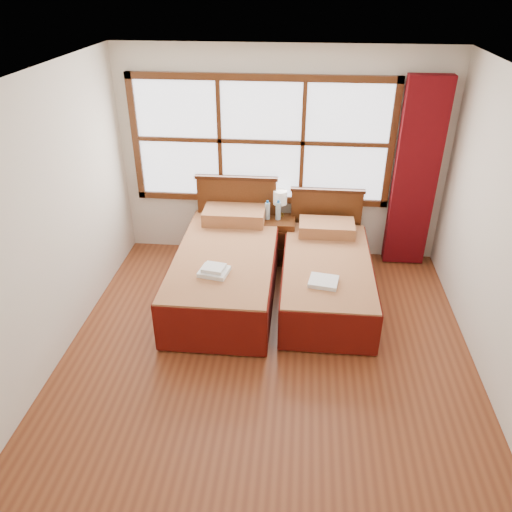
# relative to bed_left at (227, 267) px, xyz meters

# --- Properties ---
(floor) EXTENTS (4.50, 4.50, 0.00)m
(floor) POSITION_rel_bed_left_xyz_m (0.55, -1.20, -0.33)
(floor) COLOR brown
(floor) RESTS_ON ground
(ceiling) EXTENTS (4.50, 4.50, 0.00)m
(ceiling) POSITION_rel_bed_left_xyz_m (0.55, -1.20, 2.27)
(ceiling) COLOR white
(ceiling) RESTS_ON wall_back
(wall_back) EXTENTS (4.00, 0.00, 4.00)m
(wall_back) POSITION_rel_bed_left_xyz_m (0.55, 1.05, 0.97)
(wall_back) COLOR silver
(wall_back) RESTS_ON floor
(wall_left) EXTENTS (0.00, 4.50, 4.50)m
(wall_left) POSITION_rel_bed_left_xyz_m (-1.45, -1.20, 0.97)
(wall_left) COLOR silver
(wall_left) RESTS_ON floor
(window) EXTENTS (3.16, 0.06, 1.56)m
(window) POSITION_rel_bed_left_xyz_m (0.30, 1.02, 1.17)
(window) COLOR white
(window) RESTS_ON wall_back
(curtain) EXTENTS (0.50, 0.16, 2.30)m
(curtain) POSITION_rel_bed_left_xyz_m (2.15, 0.91, 0.84)
(curtain) COLOR #62090E
(curtain) RESTS_ON wall_back
(bed_left) EXTENTS (1.10, 2.14, 1.07)m
(bed_left) POSITION_rel_bed_left_xyz_m (0.00, 0.00, 0.00)
(bed_left) COLOR #391A0C
(bed_left) RESTS_ON floor
(bed_right) EXTENTS (0.98, 2.00, 0.95)m
(bed_right) POSITION_rel_bed_left_xyz_m (1.14, 0.00, -0.04)
(bed_right) COLOR #391A0C
(bed_right) RESTS_ON floor
(nightstand) EXTENTS (0.43, 0.43, 0.58)m
(nightstand) POSITION_rel_bed_left_xyz_m (0.53, 0.80, -0.04)
(nightstand) COLOR #512811
(nightstand) RESTS_ON floor
(towels_left) EXTENTS (0.33, 0.30, 0.09)m
(towels_left) POSITION_rel_bed_left_xyz_m (-0.05, -0.53, 0.28)
(towels_left) COLOR white
(towels_left) RESTS_ON bed_left
(towels_right) EXTENTS (0.33, 0.30, 0.05)m
(towels_right) POSITION_rel_bed_left_xyz_m (1.08, -0.51, 0.20)
(towels_right) COLOR white
(towels_right) RESTS_ON bed_right
(lamp) EXTENTS (0.17, 0.17, 0.33)m
(lamp) POSITION_rel_bed_left_xyz_m (0.55, 0.91, 0.49)
(lamp) COLOR gold
(lamp) RESTS_ON nightstand
(bottle_near) EXTENTS (0.07, 0.07, 0.25)m
(bottle_near) POSITION_rel_bed_left_xyz_m (0.40, 0.80, 0.36)
(bottle_near) COLOR silver
(bottle_near) RESTS_ON nightstand
(bottle_far) EXTENTS (0.07, 0.07, 0.25)m
(bottle_far) POSITION_rel_bed_left_xyz_m (0.54, 0.80, 0.37)
(bottle_far) COLOR silver
(bottle_far) RESTS_ON nightstand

